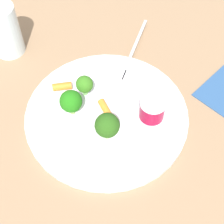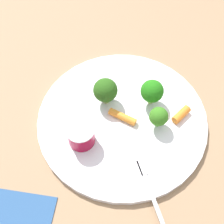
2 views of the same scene
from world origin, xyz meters
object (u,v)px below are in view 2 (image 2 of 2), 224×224
Objects in this scene: plate at (122,120)px; broccoli_floret_1 at (152,91)px; sauce_cup at (81,135)px; broccoli_floret_2 at (105,90)px; carrot_stick_1 at (122,117)px; fork at (159,214)px; broccoli_floret_0 at (159,117)px; carrot_stick_0 at (181,115)px.

broccoli_floret_1 is (0.06, 0.02, 0.04)m from plate.
sauce_cup is 0.09m from broccoli_floret_2.
broccoli_floret_1 is 0.99× the size of broccoli_floret_2.
broccoli_floret_2 is 0.06m from carrot_stick_1.
broccoli_floret_1 is 0.21m from fork.
fork is at bearing -88.18° from carrot_stick_1.
sauce_cup is 1.06× the size of broccoli_floret_0.
broccoli_floret_2 is at bearing 48.48° from sauce_cup.
plate is 1.60× the size of fork.
plate is 5.87× the size of carrot_stick_1.
sauce_cup is 1.29× the size of carrot_stick_0.
broccoli_floret_1 is 0.07m from carrot_stick_1.
carrot_stick_1 is at bearing -161.10° from broccoli_floret_1.
plate is at bearing 16.22° from sauce_cup.
sauce_cup is at bearing 177.71° from broccoli_floret_0.
plate is at bearing 91.72° from fork.
broccoli_floret_0 is (0.14, -0.01, 0.01)m from sauce_cup.
broccoli_floret_1 is at bearing 74.54° from fork.
broccoli_floret_0 reaches higher than sauce_cup.
broccoli_floret_2 reaches higher than sauce_cup.
broccoli_floret_1 is 0.07m from carrot_stick_0.
broccoli_floret_2 is (-0.08, 0.03, -0.00)m from broccoli_floret_1.
broccoli_floret_0 reaches higher than carrot_stick_0.
sauce_cup is at bearing 179.68° from carrot_stick_0.
carrot_stick_0 is at bearing -13.29° from carrot_stick_1.
plate is at bearing 152.61° from broccoli_floret_0.
broccoli_floret_2 reaches higher than carrot_stick_0.
sauce_cup is 0.14m from broccoli_floret_0.
fork is at bearing -105.46° from broccoli_floret_1.
carrot_stick_0 is (0.04, -0.05, -0.03)m from broccoli_floret_1.
carrot_stick_0 is 0.19× the size of fork.
broccoli_floret_1 is at bearing 17.43° from sauce_cup.
plate is 0.18m from fork.
carrot_stick_1 is at bearing 152.72° from broccoli_floret_0.
plate is at bearing 166.69° from carrot_stick_0.
fork is (-0.06, -0.20, -0.03)m from broccoli_floret_1.
broccoli_floret_2 is 1.07× the size of carrot_stick_1.
fork is (0.02, -0.23, -0.03)m from broccoli_floret_2.
sauce_cup is 0.09m from carrot_stick_1.
broccoli_floret_1 reaches higher than sauce_cup.
carrot_stick_1 is (-0.06, -0.02, -0.03)m from broccoli_floret_1.
broccoli_floret_0 reaches higher than fork.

